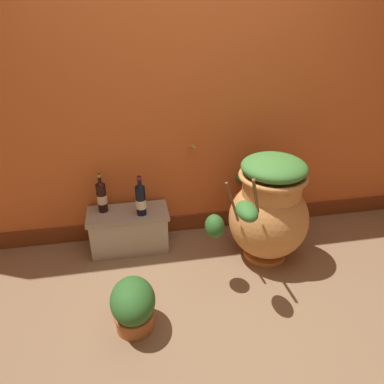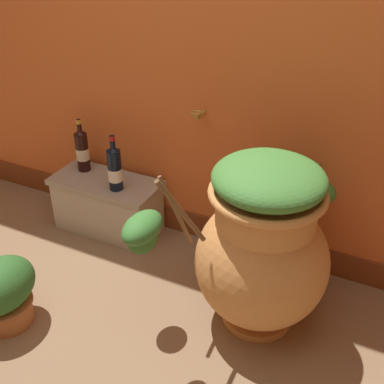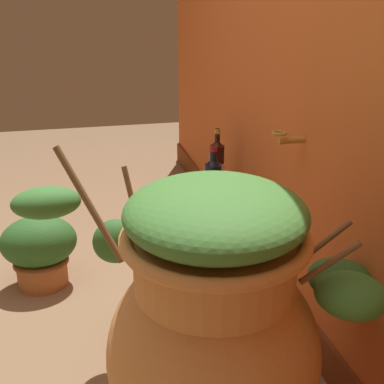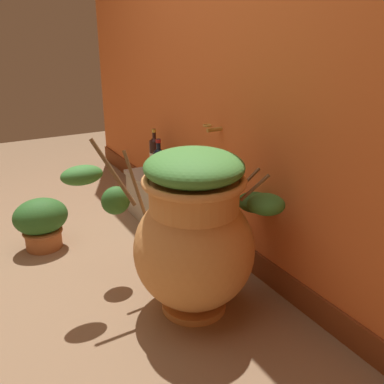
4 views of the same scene
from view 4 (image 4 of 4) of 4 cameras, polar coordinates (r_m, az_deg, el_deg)
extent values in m
plane|color=#896B4C|center=(2.61, -18.43, -11.74)|extent=(7.00, 7.00, 0.00)
cube|color=#D6662D|center=(2.67, 5.40, 19.54)|extent=(4.40, 0.20, 2.60)
cube|color=brown|center=(2.92, 2.87, -5.26)|extent=(4.40, 0.02, 0.15)
cylinder|color=#B28433|center=(2.61, 2.98, 8.22)|extent=(0.02, 0.10, 0.02)
torus|color=#B28433|center=(2.57, 2.04, 8.76)|extent=(0.06, 0.06, 0.01)
cylinder|color=#D68E4C|center=(2.32, 0.25, -14.55)|extent=(0.33, 0.33, 0.04)
ellipsoid|color=#D68E4C|center=(2.15, 0.26, -7.58)|extent=(0.60, 0.60, 0.61)
cylinder|color=#D68E4C|center=(2.03, 0.27, -0.47)|extent=(0.43, 0.43, 0.15)
torus|color=#D68E4C|center=(2.00, 0.28, 1.50)|extent=(0.49, 0.49, 0.04)
cylinder|color=brown|center=(2.08, -10.35, 2.52)|extent=(0.14, 0.18, 0.34)
ellipsoid|color=#387A33|center=(2.15, -14.33, 2.16)|extent=(0.13, 0.21, 0.10)
cylinder|color=brown|center=(2.22, 6.90, 1.07)|extent=(0.03, 0.20, 0.14)
ellipsoid|color=#2D6628|center=(2.31, 8.35, -1.35)|extent=(0.20, 0.19, 0.10)
cylinder|color=brown|center=(2.26, -7.57, 1.16)|extent=(0.13, 0.07, 0.34)
ellipsoid|color=#2D6628|center=(2.40, -10.03, -1.11)|extent=(0.13, 0.16, 0.16)
cylinder|color=brown|center=(2.07, 8.27, 0.56)|extent=(0.06, 0.14, 0.14)
ellipsoid|color=#387A33|center=(2.12, 9.74, -1.59)|extent=(0.19, 0.18, 0.09)
ellipsoid|color=#428438|center=(1.98, 0.28, 3.34)|extent=(0.47, 0.47, 0.16)
cube|color=#B2A893|center=(3.19, -4.28, -1.05)|extent=(0.60, 0.29, 0.34)
cube|color=#A09785|center=(3.14, -4.36, 1.53)|extent=(0.63, 0.30, 0.03)
cylinder|color=black|center=(3.28, -4.94, 4.79)|extent=(0.08, 0.08, 0.23)
cone|color=black|center=(3.24, -5.02, 6.99)|extent=(0.08, 0.08, 0.04)
cylinder|color=black|center=(3.24, -5.03, 7.52)|extent=(0.03, 0.03, 0.09)
cylinder|color=#B7932D|center=(3.23, -5.05, 8.08)|extent=(0.03, 0.03, 0.02)
cylinder|color=beige|center=(3.28, -4.94, 4.63)|extent=(0.08, 0.08, 0.07)
cylinder|color=black|center=(2.98, -4.37, 3.16)|extent=(0.08, 0.08, 0.24)
cone|color=black|center=(2.94, -4.44, 5.59)|extent=(0.08, 0.08, 0.04)
cylinder|color=black|center=(2.94, -4.46, 6.15)|extent=(0.03, 0.03, 0.09)
cylinder|color=maroon|center=(2.93, -4.47, 6.75)|extent=(0.04, 0.04, 0.02)
cylinder|color=white|center=(2.99, -4.36, 2.69)|extent=(0.08, 0.08, 0.07)
cylinder|color=#B26638|center=(3.01, -18.99, -5.79)|extent=(0.23, 0.23, 0.13)
torus|color=#A45D33|center=(2.99, -19.11, -4.91)|extent=(0.26, 0.26, 0.02)
ellipsoid|color=#2D6628|center=(2.95, -19.36, -3.04)|extent=(0.27, 0.35, 0.24)
camera|label=1|loc=(2.94, -59.17, 20.03)|focal=33.73mm
camera|label=2|loc=(1.43, -68.97, 24.09)|focal=46.10mm
camera|label=3|loc=(0.83, 19.34, 13.02)|focal=46.30mm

